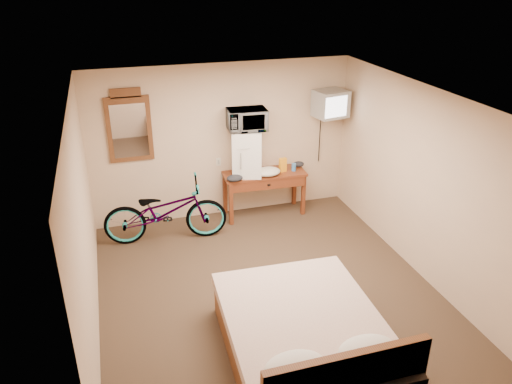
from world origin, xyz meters
TOP-DOWN VIEW (x-y plane):
  - room at (-0.00, 0.00)m, footprint 4.60×4.64m
  - desk at (0.62, 2.00)m, footprint 1.36×0.57m
  - mini_fridge at (0.33, 2.04)m, footprint 0.57×0.56m
  - microwave at (0.33, 2.04)m, footprint 0.62×0.44m
  - snack_bag at (0.92, 1.99)m, footprint 0.13×0.09m
  - blue_cup at (1.10, 1.97)m, footprint 0.07×0.07m
  - cloth_cream at (0.64, 1.91)m, footprint 0.41×0.32m
  - cloth_dark_a at (0.07, 1.84)m, footprint 0.26×0.19m
  - cloth_dark_b at (1.25, 2.11)m, footprint 0.19×0.16m
  - crt_television at (1.72, 2.02)m, footprint 0.56×0.62m
  - wall_mirror at (-1.42, 2.27)m, footprint 0.66×0.04m
  - bicycle at (-1.05, 1.65)m, footprint 1.88×0.82m
  - bed at (-0.01, -1.37)m, footprint 1.67×2.16m

SIDE VIEW (x-z plane):
  - bed at x=-0.01m, z-range -0.16..0.74m
  - bicycle at x=-1.05m, z-range 0.00..0.96m
  - desk at x=0.62m, z-range 0.25..1.00m
  - cloth_dark_b at x=1.25m, z-range 0.75..0.84m
  - cloth_dark_a at x=0.07m, z-range 0.75..0.85m
  - blue_cup at x=1.10m, z-range 0.75..0.88m
  - cloth_cream at x=0.64m, z-range 0.75..0.88m
  - snack_bag at x=0.92m, z-range 0.75..0.98m
  - mini_fridge at x=0.33m, z-range 0.75..1.50m
  - room at x=0.00m, z-range 0.00..2.50m
  - wall_mirror at x=-1.42m, z-range 1.08..2.20m
  - microwave at x=0.33m, z-range 1.50..1.83m
  - crt_television at x=1.72m, z-range 1.60..2.02m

